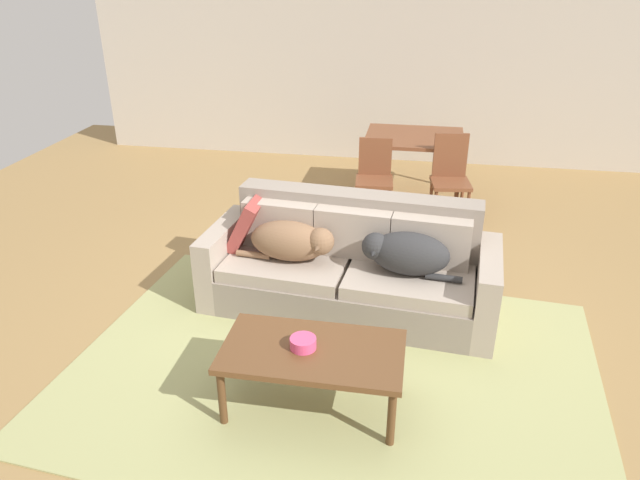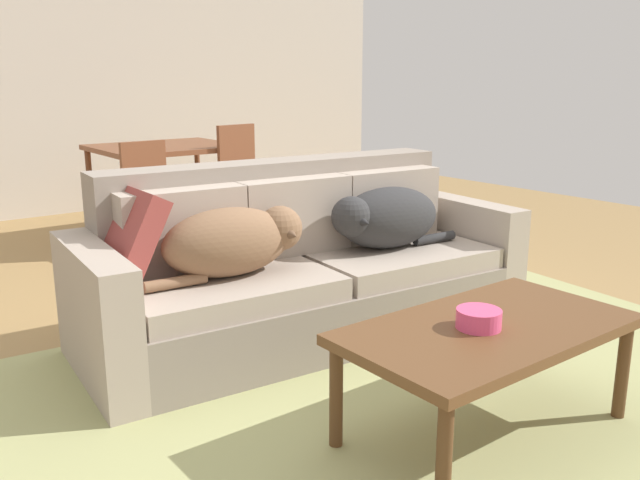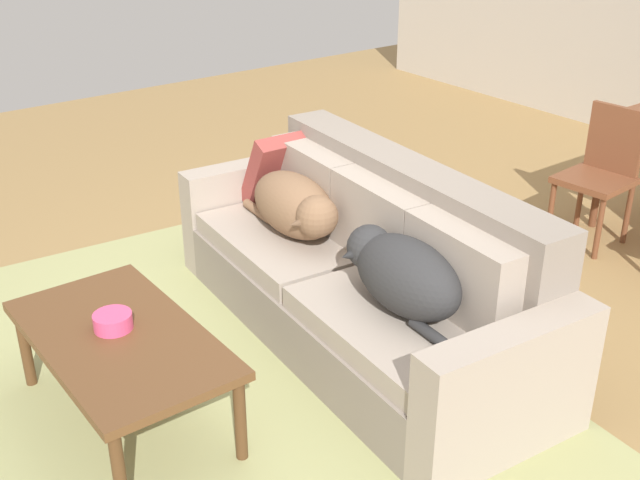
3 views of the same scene
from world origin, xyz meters
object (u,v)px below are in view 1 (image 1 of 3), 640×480
coffee_table (313,355)px  couch (351,267)px  throw_pillow_by_left_arm (248,222)px  bowl_on_coffee_table (303,343)px  dog_on_right_cushion (405,253)px  dining_chair_near_right (450,175)px  dog_on_left_cushion (293,241)px  dining_table (414,142)px  dining_chair_near_left (374,175)px

coffee_table → couch: bearing=86.7°
throw_pillow_by_left_arm → bowl_on_coffee_table: 1.60m
couch → bowl_on_coffee_table: bearing=-90.8°
dog_on_right_cushion → couch: bearing=164.1°
bowl_on_coffee_table → dining_chair_near_right: (0.96, 3.19, 0.04)m
throw_pillow_by_left_arm → dining_chair_near_right: size_ratio=0.47×
dog_on_right_cushion → dining_chair_near_right: size_ratio=0.82×
couch → coffee_table: bearing=-88.2°
bowl_on_coffee_table → dining_chair_near_right: dining_chair_near_right is taller
dog_on_left_cushion → dining_table: bearing=76.7°
dog_on_right_cushion → throw_pillow_by_left_arm: (-1.32, 0.29, 0.03)m
couch → throw_pillow_by_left_arm: (-0.89, 0.12, 0.28)m
dining_table → dining_chair_near_left: (-0.40, -0.60, -0.21)m
bowl_on_coffee_table → dining_table: size_ratio=0.15×
throw_pillow_by_left_arm → dining_chair_near_right: 2.48m
throw_pillow_by_left_arm → dining_chair_near_right: dining_chair_near_right is taller
dog_on_left_cushion → dining_chair_near_left: dining_chair_near_left is taller
dog_on_right_cushion → dining_chair_near_left: dining_chair_near_left is taller
couch → throw_pillow_by_left_arm: bearing=177.4°
dining_table → dining_chair_near_right: dining_chair_near_right is taller
throw_pillow_by_left_arm → dining_chair_near_left: (0.91, 1.78, -0.14)m
dining_table → dining_chair_near_left: size_ratio=1.30×
dining_table → dining_chair_near_left: bearing=-123.4°
coffee_table → bowl_on_coffee_table: size_ratio=6.86×
throw_pillow_by_left_arm → dining_table: size_ratio=0.40×
coffee_table → dining_chair_near_right: bearing=74.3°
dining_chair_near_left → dining_chair_near_right: 0.81m
dog_on_left_cushion → dining_chair_near_right: size_ratio=0.85×
bowl_on_coffee_table → dining_table: bearing=81.8°
dog_on_right_cushion → coffee_table: bearing=-109.3°
couch → coffee_table: couch is taller
dog_on_left_cushion → throw_pillow_by_left_arm: throw_pillow_by_left_arm is taller
throw_pillow_by_left_arm → couch: bearing=-7.7°
coffee_table → dining_table: (0.49, 3.79, 0.30)m
dog_on_right_cushion → dining_table: (-0.02, 2.67, 0.10)m
bowl_on_coffee_table → dining_table: 3.83m
throw_pillow_by_left_arm → dining_table: bearing=61.4°
dining_chair_near_right → dining_table: bearing=117.3°
couch → bowl_on_coffee_table: 1.29m
coffee_table → bowl_on_coffee_table: (-0.06, 0.00, 0.08)m
dog_on_left_cushion → couch: bearing=18.1°
couch → dog_on_right_cushion: couch is taller
throw_pillow_by_left_arm → dog_on_left_cushion: bearing=-27.2°
dog_on_right_cushion → dining_chair_near_left: 2.11m
dog_on_left_cushion → throw_pillow_by_left_arm: (-0.44, 0.22, 0.04)m
coffee_table → dining_chair_near_left: 3.19m
coffee_table → bowl_on_coffee_table: bearing=178.9°
dog_on_left_cushion → dining_chair_near_left: (0.47, 2.01, -0.11)m
coffee_table → dining_chair_near_right: 3.32m
dog_on_right_cushion → coffee_table: dog_on_right_cushion is taller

